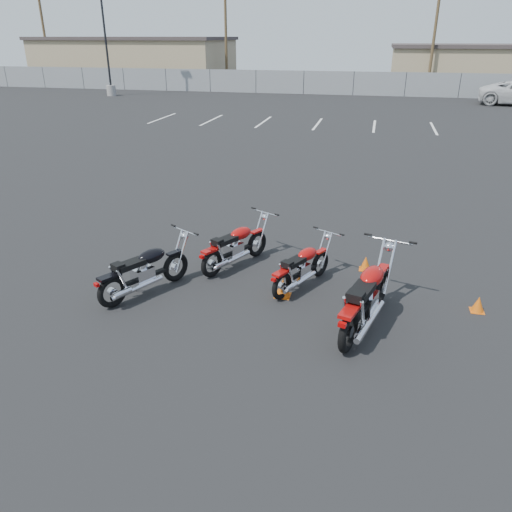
% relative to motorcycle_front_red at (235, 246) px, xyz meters
% --- Properties ---
extents(ground, '(120.00, 120.00, 0.00)m').
position_rel_motorcycle_front_red_xyz_m(ground, '(0.43, -1.44, -0.44)').
color(ground, black).
rests_on(ground, ground).
extents(motorcycle_front_red, '(1.26, 1.89, 0.96)m').
position_rel_motorcycle_front_red_xyz_m(motorcycle_front_red, '(0.00, 0.00, 0.00)').
color(motorcycle_front_red, black).
rests_on(motorcycle_front_red, ground).
extents(motorcycle_second_black, '(1.36, 1.94, 1.00)m').
position_rel_motorcycle_front_red_xyz_m(motorcycle_second_black, '(-1.28, -1.53, 0.02)').
color(motorcycle_second_black, black).
rests_on(motorcycle_second_black, ground).
extents(motorcycle_third_red, '(1.14, 1.76, 0.89)m').
position_rel_motorcycle_front_red_xyz_m(motorcycle_third_red, '(1.46, -0.62, -0.03)').
color(motorcycle_third_red, black).
rests_on(motorcycle_third_red, ground).
extents(motorcycle_rear_red, '(1.15, 2.36, 1.16)m').
position_rel_motorcycle_front_red_xyz_m(motorcycle_rear_red, '(2.68, -1.76, 0.09)').
color(motorcycle_rear_red, black).
rests_on(motorcycle_rear_red, ground).
extents(training_cone_near, '(0.24, 0.24, 0.28)m').
position_rel_motorcycle_front_red_xyz_m(training_cone_near, '(2.61, 0.44, -0.30)').
color(training_cone_near, '#DD5B0B').
rests_on(training_cone_near, ground).
extents(training_cone_far, '(0.23, 0.23, 0.28)m').
position_rel_motorcycle_front_red_xyz_m(training_cone_far, '(4.55, -0.82, -0.30)').
color(training_cone_far, '#DD5B0B').
rests_on(training_cone_far, ground).
extents(training_cone_extra, '(0.29, 0.29, 0.34)m').
position_rel_motorcycle_front_red_xyz_m(training_cone_extra, '(1.18, -1.05, -0.27)').
color(training_cone_extra, '#DD5B0B').
rests_on(training_cone_extra, ground).
extents(light_pole_west, '(0.80, 0.70, 10.56)m').
position_rel_motorcycle_front_red_xyz_m(light_pole_west, '(-18.22, 28.70, 2.33)').
color(light_pole_west, gray).
rests_on(light_pole_west, ground).
extents(chainlink_fence, '(80.06, 0.06, 1.80)m').
position_rel_motorcycle_front_red_xyz_m(chainlink_fence, '(0.43, 33.56, 0.46)').
color(chainlink_fence, slate).
rests_on(chainlink_fence, ground).
extents(tan_building_west, '(18.40, 10.40, 4.30)m').
position_rel_motorcycle_front_red_xyz_m(tan_building_west, '(-21.57, 40.56, 1.72)').
color(tan_building_west, tan).
rests_on(tan_building_west, ground).
extents(tan_building_east, '(14.40, 9.40, 3.70)m').
position_rel_motorcycle_front_red_xyz_m(tan_building_east, '(10.43, 42.56, 1.42)').
color(tan_building_east, tan).
rests_on(tan_building_east, ground).
extents(utility_pole_a, '(1.80, 0.24, 9.00)m').
position_rel_motorcycle_front_red_xyz_m(utility_pole_a, '(-29.57, 37.56, 4.25)').
color(utility_pole_a, '#493721').
rests_on(utility_pole_a, ground).
extents(utility_pole_b, '(1.80, 0.24, 9.00)m').
position_rel_motorcycle_front_red_xyz_m(utility_pole_b, '(-11.57, 38.56, 4.25)').
color(utility_pole_b, '#493721').
rests_on(utility_pole_b, ground).
extents(utility_pole_c, '(1.80, 0.24, 9.00)m').
position_rel_motorcycle_front_red_xyz_m(utility_pole_c, '(6.43, 37.56, 4.25)').
color(utility_pole_c, '#493721').
rests_on(utility_pole_c, ground).
extents(parking_line_stripes, '(15.12, 4.00, 0.01)m').
position_rel_motorcycle_front_red_xyz_m(parking_line_stripes, '(-2.07, 18.56, -0.43)').
color(parking_line_stripes, silver).
rests_on(parking_line_stripes, ground).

